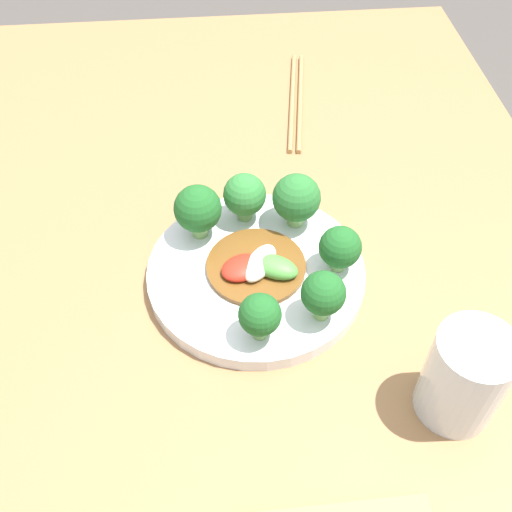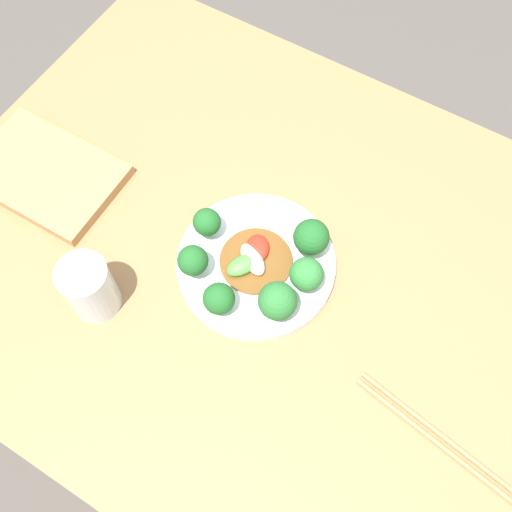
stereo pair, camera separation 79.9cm
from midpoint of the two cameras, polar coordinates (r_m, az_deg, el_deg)
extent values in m
plane|color=#4C4742|center=(1.45, 9.43, -23.48)|extent=(8.00, 8.00, 0.00)
cube|color=olive|center=(1.08, 12.62, -22.42)|extent=(1.16, 0.84, 0.76)
cylinder|color=silver|center=(0.70, 15.36, -19.68)|extent=(0.24, 0.24, 0.02)
cylinder|color=#89B76B|center=(0.67, 11.67, -26.14)|extent=(0.02, 0.02, 0.01)
sphere|color=#1E5B23|center=(0.64, 12.14, -26.12)|extent=(0.05, 0.05, 0.05)
cylinder|color=#89B76B|center=(0.69, 19.31, -25.84)|extent=(0.02, 0.02, 0.02)
sphere|color=#286B2D|center=(0.66, 20.20, -25.77)|extent=(0.06, 0.06, 0.06)
cylinder|color=#7AAD5B|center=(0.71, 22.19, -17.09)|extent=(0.02, 0.02, 0.02)
sphere|color=#1E5B23|center=(0.68, 23.12, -16.62)|extent=(0.05, 0.05, 0.05)
cylinder|color=#70A356|center=(0.67, 8.88, -15.75)|extent=(0.02, 0.02, 0.02)
sphere|color=#1E5B23|center=(0.65, 9.21, -15.33)|extent=(0.04, 0.04, 0.04)
cylinder|color=#7AAD5B|center=(0.66, 7.65, -21.38)|extent=(0.02, 0.02, 0.02)
sphere|color=#1E5B23|center=(0.63, 7.97, -21.17)|extent=(0.05, 0.05, 0.05)
cylinder|color=#70A356|center=(0.70, 22.28, -21.86)|extent=(0.02, 0.02, 0.02)
sphere|color=#2D7533|center=(0.67, 23.16, -21.61)|extent=(0.05, 0.05, 0.05)
cylinder|color=brown|center=(0.69, 15.61, -19.56)|extent=(0.11, 0.11, 0.01)
ellipsoid|color=#4C933D|center=(0.67, 14.25, -20.52)|extent=(0.05, 0.06, 0.02)
ellipsoid|color=red|center=(0.68, 15.63, -18.25)|extent=(0.05, 0.06, 0.02)
ellipsoid|color=silver|center=(0.68, 15.37, -19.66)|extent=(0.06, 0.05, 0.02)
cylinder|color=silver|center=(0.63, -6.41, -25.02)|extent=(0.07, 0.07, 0.10)
cylinder|color=#AD7F4C|center=(0.82, 38.55, -34.38)|extent=(0.25, 0.05, 0.01)
cylinder|color=#AD7F4C|center=(0.82, 38.25, -35.18)|extent=(0.25, 0.05, 0.01)
cube|color=#AD7F4C|center=(0.73, -13.84, -6.82)|extent=(0.24, 0.17, 0.02)
camera|label=1|loc=(0.40, -31.55, 33.77)|focal=42.00mm
camera|label=2|loc=(0.40, 148.45, -33.77)|focal=42.00mm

